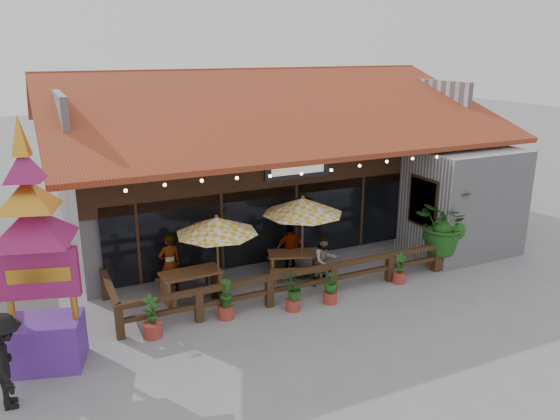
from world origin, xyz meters
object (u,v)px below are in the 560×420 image
picnic_table_left (191,280)px  picnic_table_right (295,260)px  umbrella_right (303,206)px  pedestrian (6,361)px  umbrella_left (217,226)px  thai_sign_tower (33,231)px  tropical_plant (442,224)px

picnic_table_left → picnic_table_right: 3.34m
umbrella_right → pedestrian: 8.83m
umbrella_right → picnic_table_left: 3.93m
pedestrian → umbrella_left: bearing=-64.2°
thai_sign_tower → tropical_plant: size_ratio=2.35×
umbrella_left → thai_sign_tower: 4.96m
picnic_table_left → pedestrian: bearing=-145.8°
picnic_table_right → thai_sign_tower: bearing=-164.3°
umbrella_right → tropical_plant: bearing=-14.7°
umbrella_left → tropical_plant: tropical_plant is taller
tropical_plant → pedestrian: (-12.54, -2.00, -0.47)m
umbrella_left → umbrella_right: size_ratio=0.92×
picnic_table_right → pedestrian: size_ratio=1.03×
umbrella_left → tropical_plant: size_ratio=1.07×
picnic_table_left → tropical_plant: size_ratio=0.69×
umbrella_left → pedestrian: size_ratio=1.38×
umbrella_right → tropical_plant: size_ratio=1.16×
pedestrian → tropical_plant: bearing=-83.5°
thai_sign_tower → tropical_plant: (11.76, 0.76, -1.71)m
umbrella_right → picnic_table_right: umbrella_right is taller
picnic_table_left → tropical_plant: 8.05m
umbrella_left → pedestrian: 6.18m
umbrella_right → pedestrian: bearing=-158.8°
umbrella_right → picnic_table_right: (-0.18, 0.10, -1.74)m
picnic_table_right → pedestrian: bearing=-157.8°
umbrella_right → picnic_table_left: (-3.52, -0.01, -1.73)m
picnic_table_right → pedestrian: 8.61m
umbrella_left → pedestrian: bearing=-151.6°
picnic_table_right → tropical_plant: tropical_plant is taller
picnic_table_left → picnic_table_right: (3.34, 0.11, -0.01)m
umbrella_right → umbrella_left: bearing=-174.5°
umbrella_right → picnic_table_right: size_ratio=1.45×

